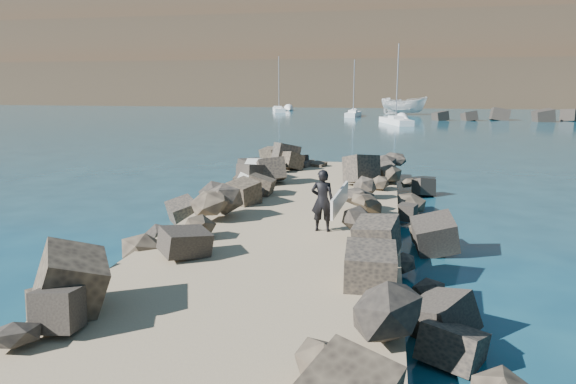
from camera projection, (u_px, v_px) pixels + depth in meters
name	position (u px, v px, depth m)	size (l,w,h in m)	color
ground	(295.00, 235.00, 15.21)	(800.00, 800.00, 0.00)	#0F384C
jetty	(281.00, 245.00, 13.23)	(6.00, 26.00, 0.60)	#8C7759
riprap_left	(182.00, 227.00, 14.22)	(2.60, 22.00, 1.00)	black
riprap_right	(395.00, 239.00, 13.12)	(2.60, 22.00, 1.00)	black
headland	(416.00, 49.00, 163.78)	(360.00, 140.00, 32.00)	#2D4919
surfboard_resting	(250.00, 174.00, 19.57)	(0.63, 2.51, 0.08)	silver
boat_imported	(404.00, 106.00, 78.71)	(2.66, 7.08, 2.74)	silver
surfer_with_board	(325.00, 200.00, 13.28)	(0.88, 2.02, 1.63)	black
sailboat_e	(279.00, 110.00, 87.56)	(3.79, 8.01, 9.37)	white
sailboat_b	(353.00, 114.00, 73.60)	(1.98, 6.78, 8.10)	white
sailboat_c	(396.00, 121.00, 59.04)	(3.94, 7.76, 9.12)	white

